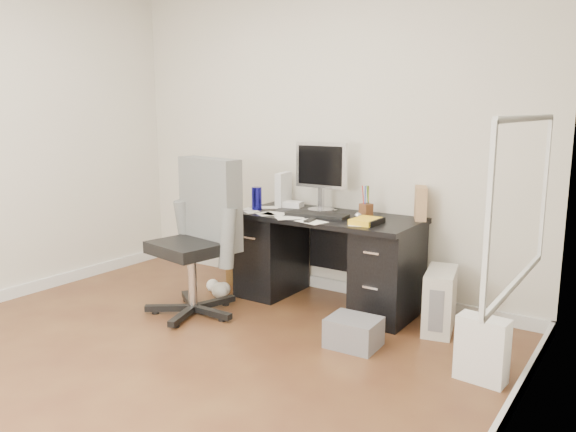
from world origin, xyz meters
name	(u,v)px	position (x,y,z in m)	size (l,w,h in m)	color
ground	(151,369)	(0.00, 0.00, 0.00)	(4.00, 4.00, 0.00)	#492517
room_shell	(145,97)	(0.03, 0.03, 1.66)	(4.02, 4.02, 2.71)	beige
desk	(326,257)	(0.30, 1.65, 0.40)	(1.50, 0.70, 0.75)	black
loose_papers	(303,213)	(0.10, 1.60, 0.75)	(1.10, 0.60, 0.00)	white
lcd_monitor	(321,177)	(0.17, 1.77, 1.04)	(0.47, 0.27, 0.59)	silver
keyboard	(317,215)	(0.27, 1.55, 0.76)	(0.50, 0.17, 0.03)	black
computer_mouse	(358,216)	(0.59, 1.63, 0.78)	(0.06, 0.06, 0.06)	silver
travel_mug	(257,198)	(-0.32, 1.54, 0.85)	(0.09, 0.09, 0.19)	navy
white_binder	(284,189)	(-0.25, 1.83, 0.90)	(0.12, 0.26, 0.30)	white
magazine_file	(421,203)	(0.99, 1.90, 0.88)	(0.11, 0.22, 0.26)	olive
pen_cup	(366,201)	(0.59, 1.78, 0.87)	(0.10, 0.10, 0.25)	#573018
yellow_book	(367,221)	(0.72, 1.51, 0.77)	(0.19, 0.24, 0.04)	yellow
paper_remote	(312,221)	(0.34, 1.35, 0.76)	(0.22, 0.18, 0.02)	white
office_chair	(191,238)	(-0.46, 0.87, 0.61)	(0.69, 0.69, 1.22)	#555855
pc_tower	(440,300)	(1.27, 1.63, 0.23)	(0.20, 0.45, 0.45)	beige
shopping_bag	(482,349)	(1.75, 0.99, 0.20)	(0.29, 0.21, 0.40)	white
wicker_basket	(256,263)	(-0.50, 1.75, 0.20)	(0.41, 0.41, 0.41)	#492D16
desk_printer	(354,332)	(0.89, 1.01, 0.10)	(0.34, 0.28, 0.20)	slate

